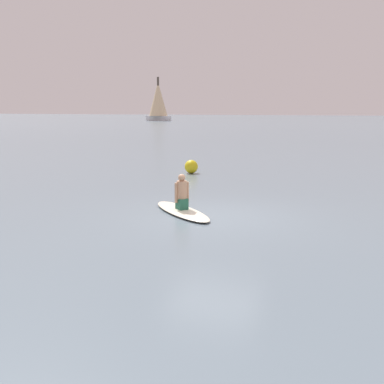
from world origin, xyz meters
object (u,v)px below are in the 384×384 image
person_paddler (182,193)px  buoy_marker (191,167)px  sailboat_center_horizon (158,100)px  surfboard (182,211)px

person_paddler → buoy_marker: size_ratio=1.63×
person_paddler → sailboat_center_horizon: 101.20m
sailboat_center_horizon → buoy_marker: 93.21m
buoy_marker → person_paddler: bearing=-70.3°
person_paddler → sailboat_center_horizon: sailboat_center_horizon is taller
person_paddler → sailboat_center_horizon: bearing=-21.2°
surfboard → buoy_marker: (-2.72, 7.58, 0.24)m
buoy_marker → surfboard: bearing=-70.3°
person_paddler → buoy_marker: person_paddler is taller
surfboard → buoy_marker: size_ratio=4.99×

